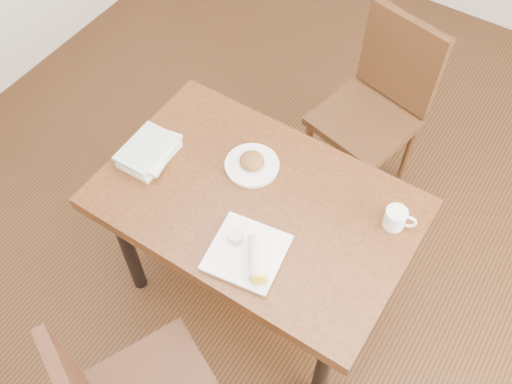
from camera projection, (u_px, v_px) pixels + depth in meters
The scene contains 7 objects.
ground at pixel (256, 289), 2.71m from camera, with size 4.00×5.00×0.01m, color #472814.
table at pixel (256, 213), 2.16m from camera, with size 1.16×0.75×0.75m.
chair_far at pixel (379, 101), 2.66m from camera, with size 0.50×0.50×0.95m.
plate_scone at pixel (252, 164), 2.16m from camera, with size 0.21×0.21×0.07m.
coffee_mug at pixel (396, 218), 2.00m from camera, with size 0.12×0.08×0.08m.
plate_burrito at pixel (250, 254), 1.93m from camera, with size 0.28×0.28×0.08m.
book_stack at pixel (150, 151), 2.18m from camera, with size 0.19×0.24×0.06m.
Camera 1 is at (0.64, -0.99, 2.48)m, focal length 40.00 mm.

